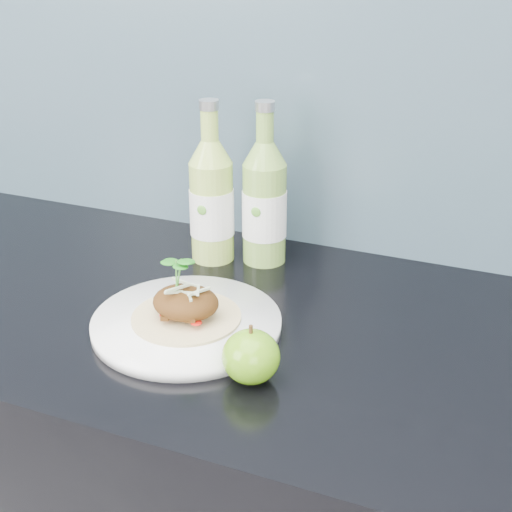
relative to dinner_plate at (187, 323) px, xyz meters
The scene contains 6 objects.
subway_backsplash 0.49m from the dinner_plate, 87.27° to the left, with size 4.00×0.02×0.70m, color #729AB3.
dinner_plate is the anchor object (origin of this frame).
pork_taco 0.04m from the dinner_plate, ahead, with size 0.15×0.15×0.10m.
green_apple 0.16m from the dinner_plate, 31.47° to the right, with size 0.08×0.08×0.08m.
cider_bottle_left 0.25m from the dinner_plate, 106.51° to the left, with size 0.08×0.08×0.27m.
cider_bottle_right 0.27m from the dinner_plate, 86.17° to the left, with size 0.09×0.09×0.27m.
Camera 1 is at (0.40, 0.88, 1.41)m, focal length 50.00 mm.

